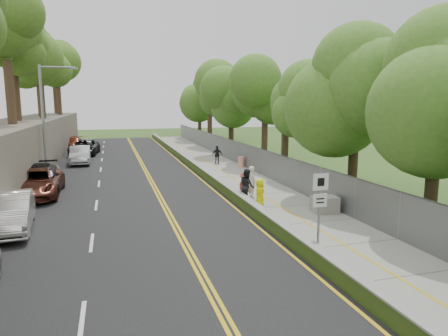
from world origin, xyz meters
name	(u,v)px	position (x,y,z in m)	size (l,w,h in m)	color
ground	(263,228)	(0.00, 0.00, 0.00)	(140.00, 140.00, 0.00)	#33511E
road	(125,175)	(-5.40, 15.00, 0.02)	(11.20, 66.00, 0.04)	black
sidewalk	(225,170)	(2.55, 15.00, 0.03)	(4.20, 66.00, 0.05)	gray
jersey_barrier	(197,168)	(0.25, 15.00, 0.30)	(0.42, 66.00, 0.60)	#76C22D
rock_embankment	(4,153)	(-13.50, 15.00, 2.00)	(5.00, 66.00, 4.00)	#595147
chainlink_fence	(249,157)	(4.65, 15.00, 1.00)	(0.04, 66.00, 2.00)	slate
trees_embankment	(1,27)	(-13.00, 15.00, 10.50)	(6.40, 66.00, 13.00)	#527D27
trees_fenceside	(277,84)	(7.00, 15.00, 7.00)	(7.00, 66.00, 14.00)	#54872D
streetlight	(47,115)	(-10.46, 14.00, 4.64)	(2.52, 0.22, 8.00)	gray
signpost	(320,199)	(1.05, -3.02, 1.96)	(0.62, 0.09, 3.10)	gray
construction_barrel	(241,162)	(4.30, 16.00, 0.49)	(0.54, 0.54, 0.88)	#F14A1A
concrete_block	(325,205)	(3.82, 1.33, 0.46)	(1.22, 0.91, 0.81)	gray
car_1	(10,212)	(-10.60, 2.54, 0.85)	(1.71, 4.89, 1.61)	silver
car_2	(36,183)	(-10.60, 9.10, 0.84)	(2.66, 5.78, 1.61)	#5F2B20
car_3	(40,179)	(-10.60, 10.30, 0.87)	(2.33, 5.74, 1.67)	black
car_4	(43,175)	(-10.60, 11.79, 0.83)	(1.87, 4.64, 1.58)	tan
car_5	(80,155)	(-9.00, 21.87, 0.83)	(1.68, 4.81, 1.59)	#BABCC2
car_6	(84,147)	(-9.00, 28.20, 0.83)	(2.63, 5.70, 1.58)	black
car_7	(74,143)	(-10.60, 34.86, 0.70)	(1.85, 4.56, 1.32)	brown
car_8	(87,144)	(-9.00, 32.43, 0.73)	(1.63, 4.04, 1.38)	silver
painter_0	(260,194)	(0.98, 2.97, 0.83)	(0.76, 0.50, 1.56)	#F3F506
painter_1	(252,182)	(1.45, 5.42, 0.96)	(0.66, 0.44, 1.82)	white
painter_2	(247,186)	(0.75, 4.29, 0.99)	(0.91, 0.71, 1.87)	black
painter_3	(244,187)	(0.75, 4.73, 0.86)	(1.04, 0.60, 1.61)	#954034
person_far	(217,155)	(2.80, 18.27, 0.86)	(0.95, 0.40, 1.62)	black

